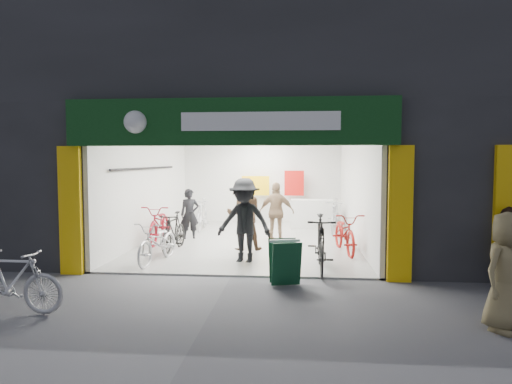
# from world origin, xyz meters

# --- Properties ---
(ground) EXTENTS (60.00, 60.00, 0.00)m
(ground) POSITION_xyz_m (0.00, 0.00, 0.00)
(ground) COLOR #56565B
(ground) RESTS_ON ground
(building) EXTENTS (17.00, 10.27, 8.00)m
(building) POSITION_xyz_m (0.91, 4.99, 4.31)
(building) COLOR #232326
(building) RESTS_ON ground
(bike_left_front) EXTENTS (0.90, 1.90, 0.96)m
(bike_left_front) POSITION_xyz_m (-1.80, 1.06, 0.48)
(bike_left_front) COLOR #BBBABF
(bike_left_front) RESTS_ON ground
(bike_left_midfront) EXTENTS (0.60, 1.71, 1.01)m
(bike_left_midfront) POSITION_xyz_m (-1.80, 2.36, 0.50)
(bike_left_midfront) COLOR black
(bike_left_midfront) RESTS_ON ground
(bike_left_midback) EXTENTS (0.86, 2.11, 1.09)m
(bike_left_midback) POSITION_xyz_m (-2.50, 3.48, 0.54)
(bike_left_midback) COLOR maroon
(bike_left_midback) RESTS_ON ground
(bike_left_back) EXTENTS (0.60, 1.83, 1.09)m
(bike_left_back) POSITION_xyz_m (-1.80, 5.85, 0.54)
(bike_left_back) COLOR #BBBBC0
(bike_left_back) RESTS_ON ground
(bike_right_front) EXTENTS (0.58, 1.97, 1.18)m
(bike_right_front) POSITION_xyz_m (1.80, 0.60, 0.59)
(bike_right_front) COLOR black
(bike_right_front) RESTS_ON ground
(bike_right_mid) EXTENTS (0.93, 2.03, 1.03)m
(bike_right_mid) POSITION_xyz_m (2.50, 2.54, 0.52)
(bike_right_mid) COLOR maroon
(bike_right_mid) RESTS_ON ground
(bike_right_back) EXTENTS (0.85, 1.92, 1.11)m
(bike_right_back) POSITION_xyz_m (2.50, 5.56, 0.56)
(bike_right_back) COLOR #A8A8AC
(bike_right_back) RESTS_ON ground
(parked_bike) EXTENTS (1.67, 0.52, 1.00)m
(parked_bike) POSITION_xyz_m (-2.99, -2.43, 0.50)
(parked_bike) COLOR #B8B8BD
(parked_bike) RESTS_ON ground
(customer_a) EXTENTS (0.64, 0.54, 1.49)m
(customer_a) POSITION_xyz_m (-1.80, 4.09, 0.75)
(customer_a) COLOR black
(customer_a) RESTS_ON ground
(customer_b) EXTENTS (1.00, 0.83, 1.87)m
(customer_b) POSITION_xyz_m (-0.04, 2.67, 0.93)
(customer_b) COLOR #3E2B1C
(customer_b) RESTS_ON ground
(customer_c) EXTENTS (1.35, 0.94, 1.91)m
(customer_c) POSITION_xyz_m (0.13, 1.25, 0.96)
(customer_c) COLOR black
(customer_c) RESTS_ON ground
(customer_d) EXTENTS (1.01, 0.46, 1.70)m
(customer_d) POSITION_xyz_m (0.73, 4.04, 0.85)
(customer_d) COLOR #886B4F
(customer_d) RESTS_ON ground
(pedestrian_near) EXTENTS (0.95, 0.85, 1.63)m
(pedestrian_near) POSITION_xyz_m (4.14, -2.50, 0.81)
(pedestrian_near) COLOR olive
(pedestrian_near) RESTS_ON ground
(pedestrian_far) EXTENTS (1.28, 1.29, 1.49)m
(pedestrian_far) POSITION_xyz_m (5.13, -0.37, 0.75)
(pedestrian_far) COLOR #382419
(pedestrian_far) RESTS_ON ground
(sandwich_board) EXTENTS (0.65, 0.66, 0.83)m
(sandwich_board) POSITION_xyz_m (1.09, -0.50, 0.46)
(sandwich_board) COLOR #0E3A21
(sandwich_board) RESTS_ON ground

